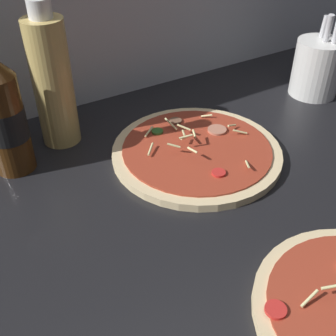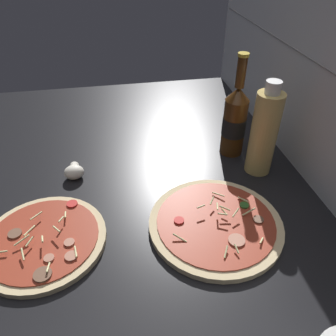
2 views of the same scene
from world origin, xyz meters
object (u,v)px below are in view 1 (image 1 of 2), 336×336
Objects in this scene: pizza_far at (197,151)px; utensil_crock at (317,67)px; beer_bottle at (3,113)px; oil_bottle at (52,82)px.

utensil_crock is at bearing 10.09° from pizza_far.
pizza_far is 1.03× the size of beer_bottle.
beer_bottle is 1.14× the size of oil_bottle.
pizza_far is 35.38cm from utensil_crock.
beer_bottle is (-27.22, 12.78, 9.37)cm from pizza_far.
beer_bottle reaches higher than pizza_far.
pizza_far is at bearing -25.15° from beer_bottle.
pizza_far is 1.17× the size of oil_bottle.
beer_bottle is 1.61× the size of utensil_crock.
pizza_far is 31.50cm from beer_bottle.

